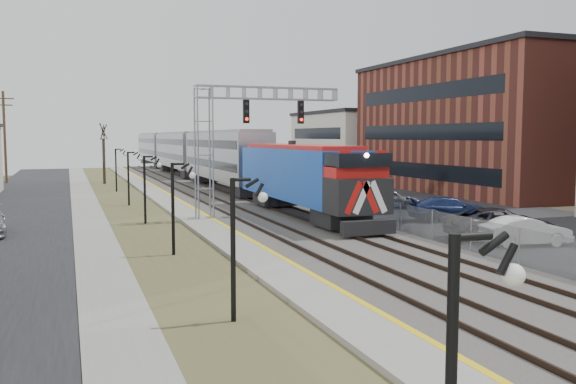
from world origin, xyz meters
name	(u,v)px	position (x,y,z in m)	size (l,w,h in m)	color
street_west	(15,215)	(-11.50, 35.00, 0.02)	(7.00, 120.00, 0.04)	black
sidewalk	(88,212)	(-7.00, 35.00, 0.04)	(2.00, 120.00, 0.08)	gray
grass_median	(133,210)	(-4.00, 35.00, 0.03)	(4.00, 120.00, 0.06)	#4A4E29
platform	(177,207)	(-1.00, 35.00, 0.12)	(2.00, 120.00, 0.24)	gray
ballast_bed	(245,205)	(4.00, 35.00, 0.10)	(8.00, 120.00, 0.20)	#595651
parking_lot	(389,200)	(16.00, 35.00, 0.02)	(16.00, 120.00, 0.04)	black
platform_edge	(189,205)	(-0.12, 35.00, 0.24)	(0.24, 120.00, 0.01)	gold
track_near	(218,204)	(2.00, 35.00, 0.28)	(1.58, 120.00, 0.15)	#2D2119
track_far	(264,202)	(5.50, 35.00, 0.28)	(1.58, 120.00, 0.15)	#2D2119
train	(192,155)	(5.50, 62.80, 2.92)	(3.00, 85.85, 5.33)	#1546B1
signal_gantry	(232,129)	(1.22, 27.99, 5.59)	(9.00, 1.07, 8.15)	gray
lampposts	(172,209)	(-4.00, 18.29, 2.00)	(0.14, 62.14, 4.00)	black
fence	(298,194)	(8.20, 35.00, 0.80)	(0.04, 120.00, 1.60)	gray
buildings_east	(566,122)	(30.00, 31.18, 6.31)	(16.00, 76.00, 15.00)	gray
car_lot_b	(525,232)	(11.80, 14.76, 0.68)	(1.44, 4.12, 1.36)	silver
car_lot_c	(501,224)	(11.97, 16.70, 0.77)	(2.55, 5.52, 1.53)	black
car_lot_d	(450,209)	(13.45, 23.12, 0.72)	(2.02, 4.98, 1.44)	#16234F
car_lot_e	(389,199)	(13.29, 30.15, 0.69)	(1.63, 4.05, 1.38)	slate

